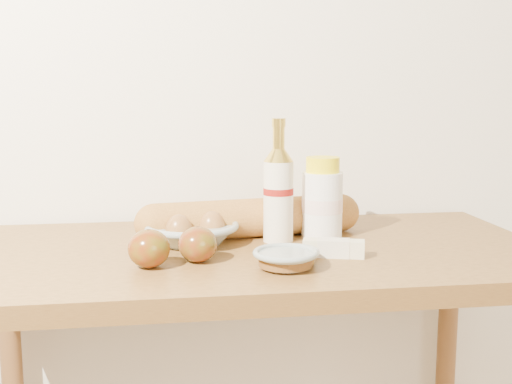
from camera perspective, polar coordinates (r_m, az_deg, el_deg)
back_wall at (r=1.61m, az=-1.90°, el=12.00°), size 3.50×0.02×2.60m
table at (r=1.35m, az=-0.19°, el=-10.03°), size 1.20×0.60×0.90m
bourbon_bottle at (r=1.35m, az=2.00°, el=-0.00°), size 0.07×0.07×0.26m
cream_bottle at (r=1.40m, az=5.90°, el=-0.74°), size 0.11×0.11×0.18m
egg_bowl at (r=1.35m, az=-5.81°, el=-3.40°), size 0.26×0.26×0.07m
baguette at (r=1.40m, az=-0.41°, el=-2.32°), size 0.51×0.16×0.08m
apple_redgreen_front at (r=1.18m, az=-9.49°, el=-4.98°), size 0.10×0.10×0.07m
apple_redgreen_right at (r=1.21m, az=-5.20°, el=-4.66°), size 0.07×0.07×0.07m
sugar_bowl at (r=1.16m, az=2.64°, el=-5.94°), size 0.15×0.15×0.03m
syrup_bowl at (r=1.19m, az=3.24°, el=-5.73°), size 0.13×0.13×0.03m
butter_stick at (r=1.25m, az=6.91°, el=-4.99°), size 0.12×0.07×0.03m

